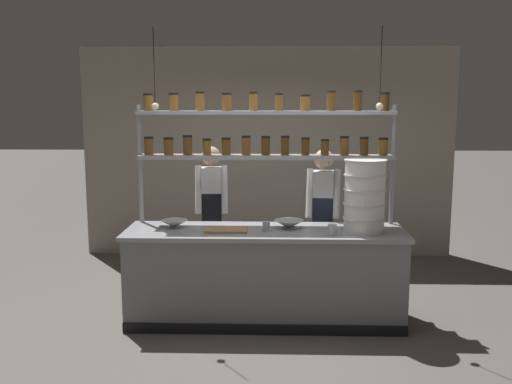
{
  "coord_description": "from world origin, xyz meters",
  "views": [
    {
      "loc": [
        0.08,
        -5.41,
        2.16
      ],
      "look_at": [
        -0.09,
        0.2,
        1.26
      ],
      "focal_mm": 40.0,
      "sensor_mm": 36.0,
      "label": 1
    }
  ],
  "objects_px": {
    "chef_center": "(323,214)",
    "cutting_board": "(227,230)",
    "prep_bowl_center_front": "(174,224)",
    "container_stack": "(365,196)",
    "prep_bowl_near_left": "(289,224)",
    "serving_cup_by_board": "(332,230)",
    "serving_cup_front": "(266,226)",
    "spice_shelf_unit": "(265,139)",
    "chef_left": "(212,209)"
  },
  "relations": [
    {
      "from": "prep_bowl_center_front",
      "to": "chef_center",
      "type": "bearing_deg",
      "value": 20.73
    },
    {
      "from": "spice_shelf_unit",
      "to": "chef_center",
      "type": "height_order",
      "value": "spice_shelf_unit"
    },
    {
      "from": "spice_shelf_unit",
      "to": "serving_cup_by_board",
      "type": "xyz_separation_m",
      "value": [
        0.64,
        -0.54,
        -0.81
      ]
    },
    {
      "from": "spice_shelf_unit",
      "to": "cutting_board",
      "type": "distance_m",
      "value": 1.01
    },
    {
      "from": "container_stack",
      "to": "prep_bowl_center_front",
      "type": "bearing_deg",
      "value": 175.27
    },
    {
      "from": "prep_bowl_center_front",
      "to": "serving_cup_front",
      "type": "height_order",
      "value": "serving_cup_front"
    },
    {
      "from": "cutting_board",
      "to": "serving_cup_by_board",
      "type": "height_order",
      "value": "serving_cup_by_board"
    },
    {
      "from": "prep_bowl_near_left",
      "to": "serving_cup_front",
      "type": "height_order",
      "value": "serving_cup_front"
    },
    {
      "from": "spice_shelf_unit",
      "to": "prep_bowl_center_front",
      "type": "xyz_separation_m",
      "value": [
        -0.89,
        -0.25,
        -0.83
      ]
    },
    {
      "from": "chef_left",
      "to": "cutting_board",
      "type": "bearing_deg",
      "value": -80.67
    },
    {
      "from": "serving_cup_by_board",
      "to": "chef_center",
      "type": "bearing_deg",
      "value": 90.82
    },
    {
      "from": "chef_left",
      "to": "prep_bowl_center_front",
      "type": "height_order",
      "value": "chef_left"
    },
    {
      "from": "prep_bowl_center_front",
      "to": "serving_cup_front",
      "type": "xyz_separation_m",
      "value": [
        0.91,
        -0.15,
        0.01
      ]
    },
    {
      "from": "container_stack",
      "to": "cutting_board",
      "type": "xyz_separation_m",
      "value": [
        -1.31,
        0.01,
        -0.34
      ]
    },
    {
      "from": "chef_center",
      "to": "container_stack",
      "type": "distance_m",
      "value": 0.86
    },
    {
      "from": "spice_shelf_unit",
      "to": "chef_center",
      "type": "distance_m",
      "value": 1.1
    },
    {
      "from": "spice_shelf_unit",
      "to": "serving_cup_front",
      "type": "xyz_separation_m",
      "value": [
        0.02,
        -0.39,
        -0.82
      ]
    },
    {
      "from": "spice_shelf_unit",
      "to": "serving_cup_front",
      "type": "relative_size",
      "value": 26.95
    },
    {
      "from": "cutting_board",
      "to": "prep_bowl_center_front",
      "type": "relative_size",
      "value": 1.5
    },
    {
      "from": "container_stack",
      "to": "prep_bowl_near_left",
      "type": "xyz_separation_m",
      "value": [
        -0.71,
        0.15,
        -0.31
      ]
    },
    {
      "from": "spice_shelf_unit",
      "to": "serving_cup_front",
      "type": "bearing_deg",
      "value": -86.7
    },
    {
      "from": "serving_cup_by_board",
      "to": "chef_left",
      "type": "bearing_deg",
      "value": 139.73
    },
    {
      "from": "chef_left",
      "to": "serving_cup_by_board",
      "type": "xyz_separation_m",
      "value": [
        1.24,
        -1.05,
        0.01
      ]
    },
    {
      "from": "chef_left",
      "to": "chef_center",
      "type": "bearing_deg",
      "value": -14.09
    },
    {
      "from": "chef_center",
      "to": "cutting_board",
      "type": "height_order",
      "value": "chef_center"
    },
    {
      "from": "chef_left",
      "to": "chef_center",
      "type": "distance_m",
      "value": 1.24
    },
    {
      "from": "cutting_board",
      "to": "serving_cup_front",
      "type": "height_order",
      "value": "serving_cup_front"
    },
    {
      "from": "chef_center",
      "to": "cutting_board",
      "type": "xyz_separation_m",
      "value": [
        -0.99,
        -0.72,
        -0.02
      ]
    },
    {
      "from": "prep_bowl_center_front",
      "to": "container_stack",
      "type": "bearing_deg",
      "value": -4.73
    },
    {
      "from": "chef_left",
      "to": "container_stack",
      "type": "relative_size",
      "value": 2.39
    },
    {
      "from": "chef_center",
      "to": "serving_cup_by_board",
      "type": "xyz_separation_m",
      "value": [
        0.01,
        -0.87,
        0.02
      ]
    },
    {
      "from": "chef_center",
      "to": "serving_cup_front",
      "type": "xyz_separation_m",
      "value": [
        -0.61,
        -0.72,
        0.02
      ]
    },
    {
      "from": "chef_left",
      "to": "serving_cup_front",
      "type": "bearing_deg",
      "value": -61.13
    },
    {
      "from": "chef_center",
      "to": "spice_shelf_unit",
      "type": "bearing_deg",
      "value": -144.84
    },
    {
      "from": "cutting_board",
      "to": "serving_cup_by_board",
      "type": "xyz_separation_m",
      "value": [
        1.0,
        -0.15,
        0.04
      ]
    },
    {
      "from": "serving_cup_by_board",
      "to": "prep_bowl_near_left",
      "type": "bearing_deg",
      "value": 143.53
    },
    {
      "from": "cutting_board",
      "to": "spice_shelf_unit",
      "type": "bearing_deg",
      "value": 47.58
    },
    {
      "from": "spice_shelf_unit",
      "to": "chef_left",
      "type": "height_order",
      "value": "spice_shelf_unit"
    },
    {
      "from": "cutting_board",
      "to": "prep_bowl_near_left",
      "type": "bearing_deg",
      "value": 13.44
    },
    {
      "from": "chef_left",
      "to": "serving_cup_front",
      "type": "distance_m",
      "value": 1.1
    },
    {
      "from": "spice_shelf_unit",
      "to": "cutting_board",
      "type": "bearing_deg",
      "value": -132.42
    },
    {
      "from": "spice_shelf_unit",
      "to": "serving_cup_front",
      "type": "height_order",
      "value": "spice_shelf_unit"
    },
    {
      "from": "spice_shelf_unit",
      "to": "chef_center",
      "type": "bearing_deg",
      "value": 27.6
    },
    {
      "from": "spice_shelf_unit",
      "to": "prep_bowl_near_left",
      "type": "bearing_deg",
      "value": -45.5
    },
    {
      "from": "prep_bowl_near_left",
      "to": "serving_cup_by_board",
      "type": "height_order",
      "value": "serving_cup_by_board"
    },
    {
      "from": "container_stack",
      "to": "chef_center",
      "type": "bearing_deg",
      "value": 114.13
    },
    {
      "from": "chef_center",
      "to": "prep_bowl_center_front",
      "type": "bearing_deg",
      "value": -151.7
    },
    {
      "from": "prep_bowl_near_left",
      "to": "container_stack",
      "type": "bearing_deg",
      "value": -11.99
    },
    {
      "from": "cutting_board",
      "to": "serving_cup_by_board",
      "type": "distance_m",
      "value": 1.01
    },
    {
      "from": "chef_left",
      "to": "cutting_board",
      "type": "xyz_separation_m",
      "value": [
        0.24,
        -0.9,
        -0.03
      ]
    }
  ]
}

